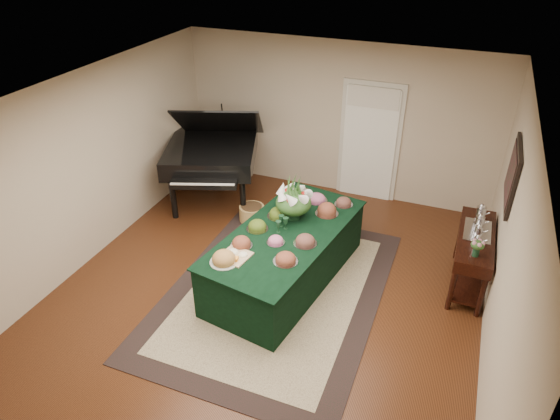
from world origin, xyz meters
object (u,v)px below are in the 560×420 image
at_px(buffet_table, 286,256).
at_px(mahogany_sideboard, 474,246).
at_px(floral_centerpiece, 294,199).
at_px(grand_piano, 212,153).

xyz_separation_m(buffet_table, mahogany_sideboard, (2.37, 0.80, 0.25)).
relative_size(floral_centerpiece, grand_piano, 0.24).
bearing_deg(floral_centerpiece, mahogany_sideboard, 9.98).
distance_m(buffet_table, mahogany_sideboard, 2.51).
relative_size(buffet_table, floral_centerpiece, 5.39).
bearing_deg(grand_piano, floral_centerpiece, -32.68).
bearing_deg(mahogany_sideboard, buffet_table, -161.40).
xyz_separation_m(floral_centerpiece, mahogany_sideboard, (2.40, 0.42, -0.45)).
relative_size(grand_piano, mahogany_sideboard, 1.50).
bearing_deg(floral_centerpiece, buffet_table, -84.89).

